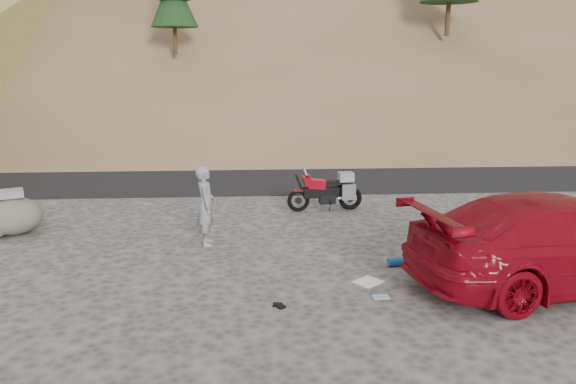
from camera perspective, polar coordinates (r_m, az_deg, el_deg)
The scene contains 11 objects.
ground at distance 11.40m, azimuth 0.63°, elevation -6.81°, with size 140.00×140.00×0.00m, color #403E3B.
road at distance 20.09m, azimuth -1.27°, elevation 1.91°, with size 120.00×7.00×0.05m, color black.
motorcycle at distance 14.98m, azimuth 4.13°, elevation 0.07°, with size 2.05×0.72×1.22m.
man at distance 12.42m, azimuth -8.21°, elevation -5.28°, with size 0.64×0.42×1.75m, color gray.
red_car at distance 11.24m, azimuth 25.74°, elevation -8.47°, with size 2.27×5.58×1.62m, color maroon.
boulder at distance 14.35m, azimuth -26.26°, elevation -2.09°, with size 1.55×1.39×1.06m.
gear_white_cloth at distance 10.36m, azimuth 8.14°, elevation -9.01°, with size 0.45×0.40×0.02m, color white.
gear_blue_mat at distance 11.21m, azimuth 11.14°, elevation -6.97°, with size 0.17×0.17×0.42m, color #184D95.
gear_glove_a at distance 9.31m, azimuth -1.06°, elevation -11.38°, with size 0.15×0.11×0.04m, color black.
gear_glove_b at distance 9.24m, azimuth -0.69°, elevation -11.59°, with size 0.12×0.09×0.04m, color black.
gear_blue_cloth at distance 9.77m, azimuth 9.44°, elevation -10.47°, with size 0.27×0.20×0.01m, color #8DC0DA.
Camera 1 is at (-0.80, -10.70, 3.87)m, focal length 35.00 mm.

